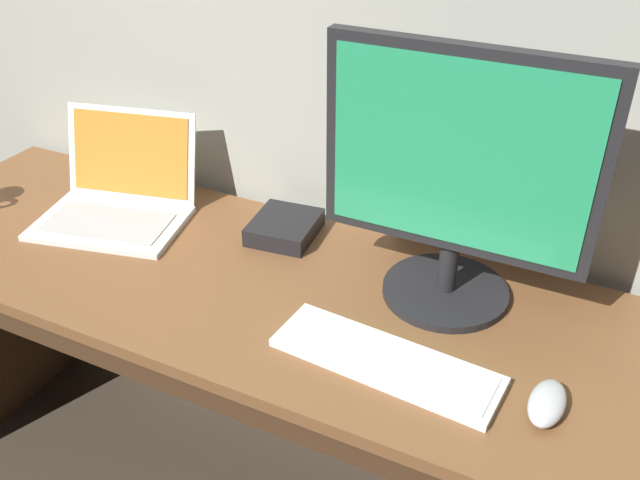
# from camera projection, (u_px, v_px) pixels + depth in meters

# --- Properties ---
(desk) EXTENTS (1.86, 0.59, 0.75)m
(desk) POSITION_uv_depth(u_px,v_px,m) (259.00, 355.00, 1.54)
(desk) COLOR brown
(desk) RESTS_ON ground
(laptop_white) EXTENTS (0.39, 0.36, 0.23)m
(laptop_white) POSITION_uv_depth(u_px,v_px,m) (117.00, 201.00, 1.64)
(laptop_white) COLOR white
(laptop_white) RESTS_ON desk
(external_monitor) EXTENTS (0.51, 0.25, 0.51)m
(external_monitor) POSITION_uv_depth(u_px,v_px,m) (457.00, 178.00, 1.24)
(external_monitor) COLOR black
(external_monitor) RESTS_ON desk
(wired_keyboard) EXTENTS (0.42, 0.16, 0.02)m
(wired_keyboard) POSITION_uv_depth(u_px,v_px,m) (386.00, 361.00, 1.21)
(wired_keyboard) COLOR white
(wired_keyboard) RESTS_ON desk
(computer_mouse) EXTENTS (0.06, 0.12, 0.04)m
(computer_mouse) POSITION_uv_depth(u_px,v_px,m) (547.00, 403.00, 1.12)
(computer_mouse) COLOR #B7B7BC
(computer_mouse) RESTS_ON desk
(external_drive_box) EXTENTS (0.16, 0.17, 0.04)m
(external_drive_box) POSITION_uv_depth(u_px,v_px,m) (285.00, 227.00, 1.58)
(external_drive_box) COLOR black
(external_drive_box) RESTS_ON desk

